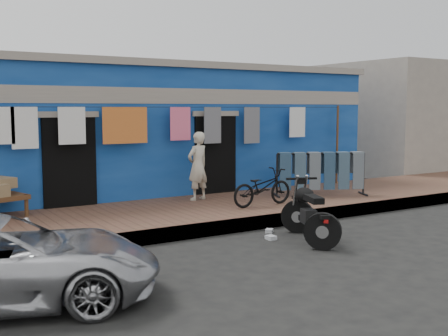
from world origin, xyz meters
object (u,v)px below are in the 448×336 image
(motorcycle, at_px, (310,211))
(jeans_rack, at_px, (321,173))
(bicycle, at_px, (262,183))
(seated_person, at_px, (198,166))

(motorcycle, bearing_deg, jeans_rack, 66.56)
(bicycle, xyz_separation_m, motorcycle, (-0.52, -2.11, -0.20))
(seated_person, relative_size, bicycle, 1.04)
(seated_person, bearing_deg, jeans_rack, 145.16)
(jeans_rack, bearing_deg, seated_person, 160.48)
(motorcycle, relative_size, jeans_rack, 0.79)
(seated_person, bearing_deg, bicycle, 104.14)
(seated_person, xyz_separation_m, bicycle, (0.77, -1.37, -0.28))
(motorcycle, distance_m, jeans_rack, 3.54)
(seated_person, xyz_separation_m, jeans_rack, (2.73, -0.97, -0.23))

